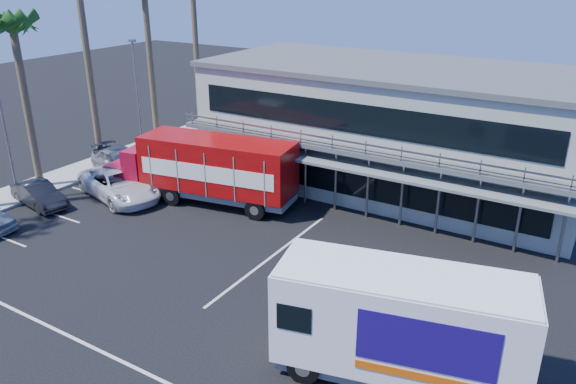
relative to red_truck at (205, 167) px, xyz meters
The scene contains 12 objects.
ground 8.41m from the red_truck, 54.14° to the right, with size 120.00×120.00×0.00m, color black.
building 11.50m from the red_truck, 47.01° to the left, with size 22.40×12.00×7.30m.
curb_strip 10.44m from the red_truck, behind, with size 3.00×32.00×0.16m, color #A5A399.
palm_c 12.89m from the red_truck, 160.43° to the right, with size 2.80×2.80×10.75m.
light_pole_near 11.23m from the red_truck, 149.29° to the right, with size 0.50×0.25×8.09m.
light_pole_far 10.68m from the red_truck, 154.99° to the left, with size 0.50×0.25×8.09m.
red_truck is the anchor object (origin of this frame).
white_van 16.97m from the red_truck, 29.55° to the right, with size 8.37×4.45×3.89m.
parked_car_b 9.54m from the red_truck, 145.05° to the right, with size 1.44×4.13×1.36m, color black.
parked_car_c 5.37m from the red_truck, 155.04° to the right, with size 2.80×6.08×1.69m, color silver.
parked_car_d 7.90m from the red_truck, behind, with size 2.21×5.43×1.57m, color #343A45.
parked_car_e 7.86m from the red_truck, behind, with size 1.99×4.95×1.69m, color gray.
Camera 1 is at (14.75, -16.44, 12.74)m, focal length 35.00 mm.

